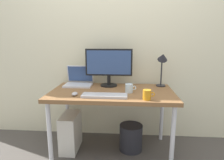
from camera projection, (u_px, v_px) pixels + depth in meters
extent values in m
plane|color=#4C4742|center=(112.00, 150.00, 2.26)|extent=(6.00, 6.00, 0.00)
cube|color=beige|center=(115.00, 35.00, 2.39)|extent=(4.40, 0.04, 2.60)
cube|color=brown|center=(112.00, 93.00, 2.11)|extent=(1.31, 0.72, 0.04)
cylinder|color=silver|center=(50.00, 134.00, 1.94)|extent=(0.04, 0.04, 0.67)
cylinder|color=silver|center=(173.00, 139.00, 1.85)|extent=(0.04, 0.04, 0.67)
cylinder|color=silver|center=(68.00, 112.00, 2.53)|extent=(0.04, 0.04, 0.67)
cylinder|color=silver|center=(162.00, 115.00, 2.44)|extent=(0.04, 0.04, 0.67)
cylinder|color=black|center=(109.00, 85.00, 2.34)|extent=(0.20, 0.20, 0.01)
cylinder|color=black|center=(109.00, 80.00, 2.32)|extent=(0.04, 0.04, 0.11)
cube|color=black|center=(109.00, 62.00, 2.28)|extent=(0.55, 0.03, 0.31)
cube|color=#334C7F|center=(109.00, 63.00, 2.26)|extent=(0.51, 0.01, 0.28)
cube|color=silver|center=(78.00, 85.00, 2.32)|extent=(0.32, 0.22, 0.02)
cube|color=silver|center=(80.00, 74.00, 2.42)|extent=(0.32, 0.04, 0.21)
cube|color=#334C7F|center=(80.00, 74.00, 2.42)|extent=(0.30, 0.03, 0.18)
cylinder|color=#232328|center=(161.00, 86.00, 2.32)|extent=(0.11, 0.11, 0.01)
cylinder|color=#232328|center=(161.00, 72.00, 2.29)|extent=(0.02, 0.02, 0.30)
cone|color=#232328|center=(163.00, 57.00, 2.21)|extent=(0.11, 0.14, 0.13)
cube|color=#B2B2B7|center=(105.00, 96.00, 1.90)|extent=(0.44, 0.14, 0.02)
ellipsoid|color=#B2B2B7|center=(75.00, 94.00, 1.94)|extent=(0.06, 0.09, 0.03)
cylinder|color=orange|center=(147.00, 95.00, 1.80)|extent=(0.08, 0.08, 0.09)
torus|color=orange|center=(152.00, 94.00, 1.80)|extent=(0.05, 0.01, 0.05)
cylinder|color=silver|center=(129.00, 88.00, 2.04)|extent=(0.08, 0.08, 0.09)
torus|color=silver|center=(134.00, 88.00, 2.04)|extent=(0.05, 0.01, 0.05)
cube|color=silver|center=(71.00, 132.00, 2.25)|extent=(0.18, 0.36, 0.42)
cylinder|color=#232328|center=(131.00, 137.00, 2.25)|extent=(0.26, 0.26, 0.30)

